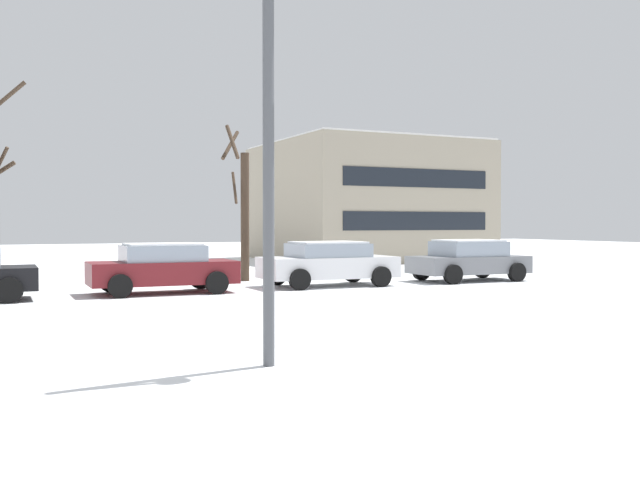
# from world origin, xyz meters

# --- Properties ---
(ground_plane) EXTENTS (120.00, 120.00, 0.00)m
(ground_plane) POSITION_xyz_m (0.00, 0.00, 0.00)
(ground_plane) COLOR white
(road_surface) EXTENTS (80.00, 8.43, 0.00)m
(road_surface) POSITION_xyz_m (0.00, 3.22, 0.00)
(road_surface) COLOR silver
(road_surface) RESTS_ON ground
(street_lamp) EXTENTS (1.56, 0.36, 6.12)m
(street_lamp) POSITION_xyz_m (2.14, -2.33, 3.69)
(street_lamp) COLOR #4C4F54
(street_lamp) RESTS_ON ground
(parked_car_maroon) EXTENTS (4.07, 2.06, 1.41)m
(parked_car_maroon) POSITION_xyz_m (2.97, 8.56, 0.72)
(parked_car_maroon) COLOR maroon
(parked_car_maroon) RESTS_ON ground
(parked_car_white) EXTENTS (4.24, 2.22, 1.40)m
(parked_car_white) POSITION_xyz_m (8.21, 8.64, 0.73)
(parked_car_white) COLOR white
(parked_car_white) RESTS_ON ground
(parked_car_gray) EXTENTS (4.02, 2.18, 1.41)m
(parked_car_gray) POSITION_xyz_m (13.44, 8.37, 0.72)
(parked_car_gray) COLOR slate
(parked_car_gray) RESTS_ON ground
(tree_far_right) EXTENTS (1.01, 1.41, 5.35)m
(tree_far_right) POSITION_xyz_m (6.47, 11.66, 2.50)
(tree_far_right) COLOR #423326
(tree_far_right) RESTS_ON ground
(building_far_right) EXTENTS (10.23, 10.40, 6.36)m
(building_far_right) POSITION_xyz_m (17.60, 23.03, 3.18)
(building_far_right) COLOR #9E937F
(building_far_right) RESTS_ON ground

